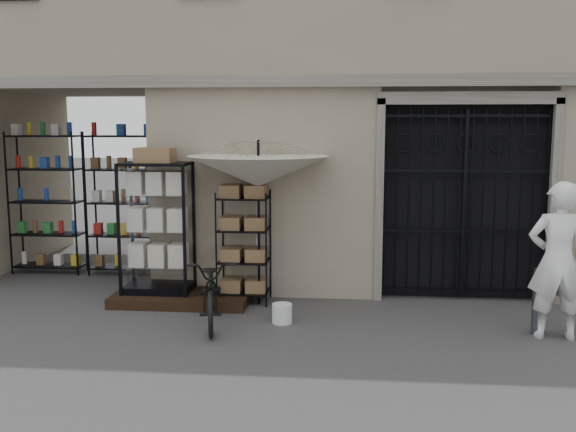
# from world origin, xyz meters

# --- Properties ---
(ground) EXTENTS (80.00, 80.00, 0.00)m
(ground) POSITION_xyz_m (0.00, 0.00, 0.00)
(ground) COLOR black
(ground) RESTS_ON ground
(main_building) EXTENTS (14.00, 4.00, 9.00)m
(main_building) POSITION_xyz_m (0.00, 4.00, 4.50)
(main_building) COLOR gray
(main_building) RESTS_ON ground
(shop_recess) EXTENTS (3.00, 1.70, 3.00)m
(shop_recess) POSITION_xyz_m (-4.50, 2.80, 1.50)
(shop_recess) COLOR black
(shop_recess) RESTS_ON ground
(shop_shelving) EXTENTS (2.70, 0.50, 2.50)m
(shop_shelving) POSITION_xyz_m (-4.55, 3.30, 1.25)
(shop_shelving) COLOR black
(shop_shelving) RESTS_ON ground
(iron_gate) EXTENTS (2.50, 0.21, 3.00)m
(iron_gate) POSITION_xyz_m (1.75, 2.28, 1.50)
(iron_gate) COLOR black
(iron_gate) RESTS_ON ground
(step_platform) EXTENTS (2.00, 0.90, 0.15)m
(step_platform) POSITION_xyz_m (-2.40, 1.55, 0.07)
(step_platform) COLOR black
(step_platform) RESTS_ON ground
(display_cabinet) EXTENTS (1.11, 0.91, 2.09)m
(display_cabinet) POSITION_xyz_m (-2.77, 1.63, 1.02)
(display_cabinet) COLOR black
(display_cabinet) RESTS_ON step_platform
(wire_rack) EXTENTS (0.84, 0.70, 1.66)m
(wire_rack) POSITION_xyz_m (-1.48, 1.72, 0.81)
(wire_rack) COLOR black
(wire_rack) RESTS_ON ground
(market_umbrella) EXTENTS (2.31, 2.33, 2.89)m
(market_umbrella) POSITION_xyz_m (-1.25, 1.61, 2.08)
(market_umbrella) COLOR black
(market_umbrella) RESTS_ON ground
(white_bucket) EXTENTS (0.35, 0.35, 0.26)m
(white_bucket) POSITION_xyz_m (-0.82, 0.75, 0.13)
(white_bucket) COLOR silver
(white_bucket) RESTS_ON ground
(bicycle) EXTENTS (0.79, 1.03, 1.76)m
(bicycle) POSITION_xyz_m (-1.74, 0.64, 0.00)
(bicycle) COLOR black
(bicycle) RESTS_ON ground
(steel_bollard) EXTENTS (0.16, 0.16, 0.84)m
(steel_bollard) POSITION_xyz_m (2.44, 0.59, 0.42)
(steel_bollard) COLOR #474C54
(steel_bollard) RESTS_ON ground
(shopkeeper) EXTENTS (0.73, 1.96, 0.47)m
(shopkeeper) POSITION_xyz_m (2.60, 0.47, 0.00)
(shopkeeper) COLOR white
(shopkeeper) RESTS_ON ground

